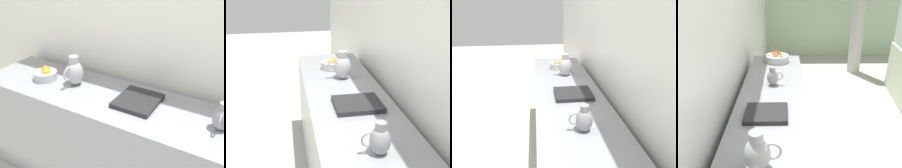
{
  "view_description": "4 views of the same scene",
  "coord_description": "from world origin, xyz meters",
  "views": [
    {
      "loc": [
        0.03,
        0.6,
        1.98
      ],
      "look_at": [
        -1.36,
        -0.23,
        1.15
      ],
      "focal_mm": 43.12,
      "sensor_mm": 36.0,
      "label": 1
    },
    {
      "loc": [
        -1.07,
        1.78,
        1.87
      ],
      "look_at": [
        -1.43,
        -0.22,
        1.08
      ],
      "focal_mm": 47.87,
      "sensor_mm": 36.0,
      "label": 2
    },
    {
      "loc": [
        -1.23,
        1.76,
        1.78
      ],
      "look_at": [
        -1.47,
        -0.09,
        1.07
      ],
      "focal_mm": 35.85,
      "sensor_mm": 36.0,
      "label": 3
    },
    {
      "loc": [
        -1.4,
        -1.78,
        1.94
      ],
      "look_at": [
        -1.36,
        0.2,
        1.07
      ],
      "focal_mm": 38.62,
      "sensor_mm": 36.0,
      "label": 4
    }
  ],
  "objects": [
    {
      "name": "metal_pitcher_tall",
      "position": [
        -1.56,
        -0.71,
        1.05
      ],
      "size": [
        0.21,
        0.15,
        0.25
      ],
      "color": "#A3A3A8",
      "rests_on": "prep_counter"
    },
    {
      "name": "counter_sink_basin",
      "position": [
        -1.55,
        -0.12,
        0.95
      ],
      "size": [
        0.34,
        0.3,
        0.04
      ],
      "primitive_type": "cube",
      "color": "#232326",
      "rests_on": "prep_counter"
    },
    {
      "name": "metal_pitcher_short",
      "position": [
        -1.53,
        0.48,
        1.02
      ],
      "size": [
        0.16,
        0.11,
        0.19
      ],
      "color": "gray",
      "rests_on": "prep_counter"
    },
    {
      "name": "orange_bowl",
      "position": [
        -1.51,
        -0.99,
        0.98
      ],
      "size": [
        0.2,
        0.2,
        0.11
      ],
      "color": "#ADAFB5",
      "rests_on": "prep_counter"
    }
  ]
}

